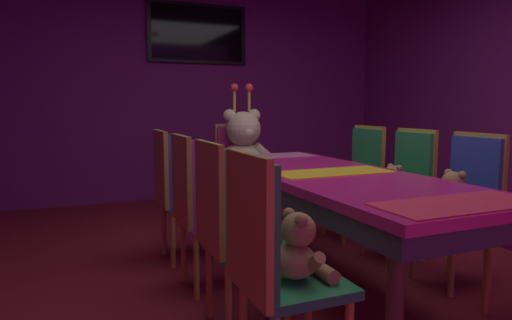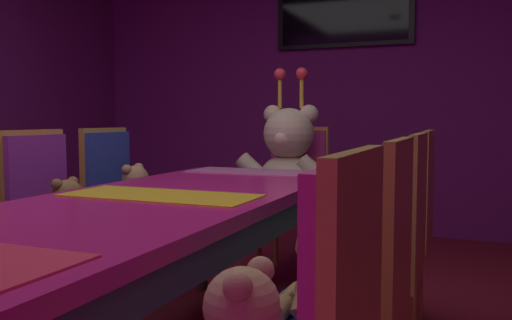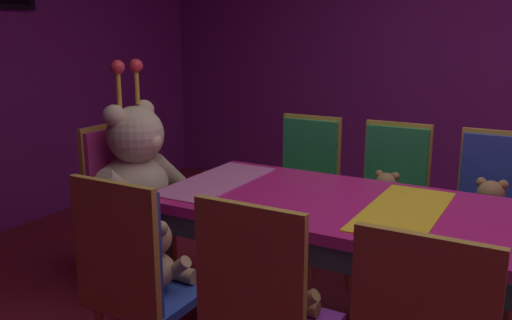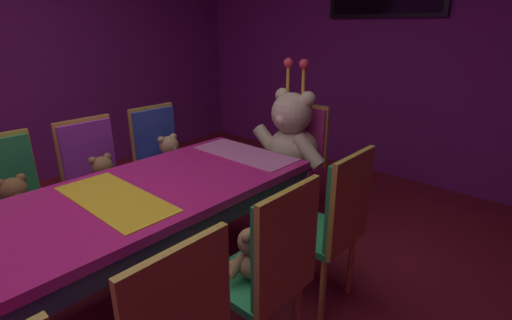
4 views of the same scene
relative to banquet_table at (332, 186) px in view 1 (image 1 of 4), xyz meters
name	(u,v)px [view 1 (image 1 of 4)]	position (x,y,z in m)	size (l,w,h in m)	color
ground_plane	(330,284)	(0.00, 0.00, -0.65)	(7.90, 7.90, 0.00)	maroon
wall_back	(197,87)	(0.00, 3.20, 0.75)	(5.20, 0.12, 2.80)	#721E72
banquet_table	(332,186)	(0.00, 0.00, 0.00)	(0.90, 2.36, 0.75)	#C61E72
chair_left_0	(267,251)	(-0.85, -0.86, -0.06)	(0.42, 0.41, 0.98)	#268C4C
teddy_left_0	(299,250)	(-0.70, -0.86, -0.07)	(0.24, 0.30, 0.29)	#9E7247
chair_left_1	(224,217)	(-0.83, -0.28, -0.06)	(0.42, 0.41, 0.98)	#268C4C
teddy_left_1	(251,216)	(-0.68, -0.28, -0.06)	(0.25, 0.33, 0.31)	brown
chair_left_2	(194,197)	(-0.83, 0.27, -0.06)	(0.42, 0.41, 0.98)	purple
teddy_left_2	(216,197)	(-0.69, 0.27, -0.07)	(0.24, 0.31, 0.30)	olive
chair_left_3	(172,183)	(-0.85, 0.86, -0.06)	(0.42, 0.41, 0.98)	#2D47B2
teddy_left_3	(191,182)	(-0.70, 0.86, -0.06)	(0.26, 0.34, 0.32)	tan
chair_right_1	(468,193)	(0.86, -0.29, -0.06)	(0.42, 0.41, 0.98)	#2D47B2
teddy_right_1	(452,196)	(0.72, -0.29, -0.07)	(0.24, 0.31, 0.29)	#9E7247
chair_right_2	(407,179)	(0.86, 0.28, -0.06)	(0.42, 0.41, 0.98)	#268C4C
teddy_right_2	(392,184)	(0.72, 0.28, -0.08)	(0.22, 0.28, 0.26)	#9E7247
chair_right_3	(361,170)	(0.85, 0.86, -0.06)	(0.42, 0.41, 0.98)	#268C4C
throne_chair	(238,163)	(0.00, 1.72, -0.06)	(0.41, 0.42, 0.98)	#CC338C
king_teddy_bear	(244,149)	(0.00, 1.55, 0.10)	(0.71, 0.55, 0.91)	beige
wall_tv	(198,33)	(0.00, 3.11, 1.40)	(1.25, 0.06, 0.72)	black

